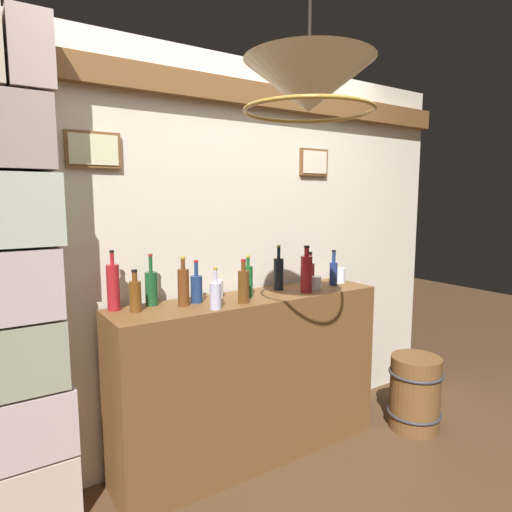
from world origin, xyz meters
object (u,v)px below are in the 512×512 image
at_px(liquor_bottle_scotch, 310,274).
at_px(glass_tumbler_highball, 315,283).
at_px(liquor_bottle_bourbon, 306,273).
at_px(glass_tumbler_shot, 218,289).
at_px(liquor_bottle_brandy, 216,295).
at_px(wooden_barrel, 415,393).
at_px(liquor_bottle_port, 151,287).
at_px(pendant_lamp, 309,88).
at_px(liquor_bottle_gin, 244,286).
at_px(glass_tumbler_rocks, 339,275).
at_px(liquor_bottle_amaro, 113,287).
at_px(liquor_bottle_sherry, 196,288).
at_px(liquor_bottle_vermouth, 279,273).
at_px(liquor_bottle_tequila, 183,286).
at_px(liquor_bottle_mezcal, 248,281).
at_px(liquor_bottle_vodka, 333,272).
at_px(liquor_bottle_whiskey, 135,295).

xyz_separation_m(liquor_bottle_scotch, glass_tumbler_highball, (-0.04, -0.10, -0.04)).
bearing_deg(liquor_bottle_bourbon, glass_tumbler_shot, 161.88).
relative_size(liquor_bottle_brandy, wooden_barrel, 0.44).
relative_size(liquor_bottle_port, pendant_lamp, 0.53).
height_order(liquor_bottle_gin, glass_tumbler_highball, liquor_bottle_gin).
bearing_deg(liquor_bottle_brandy, liquor_bottle_scotch, 12.60).
xyz_separation_m(liquor_bottle_port, glass_tumbler_rocks, (1.31, -0.10, -0.05)).
bearing_deg(liquor_bottle_amaro, liquor_bottle_sherry, -11.12).
bearing_deg(glass_tumbler_rocks, liquor_bottle_vermouth, 174.77).
distance_m(liquor_bottle_gin, glass_tumbler_highball, 0.57).
bearing_deg(liquor_bottle_tequila, liquor_bottle_gin, -22.44).
distance_m(liquor_bottle_tequila, glass_tumbler_highball, 0.88).
bearing_deg(liquor_bottle_mezcal, liquor_bottle_port, 167.52).
relative_size(liquor_bottle_amaro, liquor_bottle_brandy, 1.42).
distance_m(liquor_bottle_scotch, liquor_bottle_vermouth, 0.24).
xyz_separation_m(liquor_bottle_vodka, liquor_bottle_vermouth, (-0.39, 0.09, 0.02)).
bearing_deg(liquor_bottle_brandy, liquor_bottle_port, 132.76).
bearing_deg(liquor_bottle_whiskey, liquor_bottle_bourbon, -7.04).
xyz_separation_m(liquor_bottle_vermouth, glass_tumbler_rocks, (0.49, -0.04, -0.06)).
xyz_separation_m(liquor_bottle_tequila, glass_tumbler_shot, (0.25, 0.07, -0.05)).
bearing_deg(liquor_bottle_gin, glass_tumbler_highball, 4.45).
bearing_deg(liquor_bottle_vodka, glass_tumbler_rocks, 23.94).
distance_m(liquor_bottle_port, liquor_bottle_sherry, 0.25).
height_order(liquor_bottle_whiskey, pendant_lamp, pendant_lamp).
relative_size(liquor_bottle_vodka, glass_tumbler_rocks, 2.30).
relative_size(liquor_bottle_scotch, glass_tumbler_rocks, 2.24).
height_order(liquor_bottle_amaro, liquor_bottle_vermouth, liquor_bottle_amaro).
relative_size(liquor_bottle_amaro, liquor_bottle_vodka, 1.33).
bearing_deg(glass_tumbler_highball, liquor_bottle_sherry, 172.04).
distance_m(liquor_bottle_vodka, liquor_bottle_sherry, 0.98).
distance_m(liquor_bottle_scotch, liquor_bottle_vodka, 0.17).
height_order(liquor_bottle_port, wooden_barrel, liquor_bottle_port).
height_order(liquor_bottle_bourbon, liquor_bottle_vermouth, liquor_bottle_bourbon).
distance_m(liquor_bottle_brandy, pendant_lamp, 1.13).
xyz_separation_m(liquor_bottle_amaro, liquor_bottle_vermouth, (1.02, -0.06, -0.02)).
bearing_deg(liquor_bottle_gin, liquor_bottle_whiskey, 165.31).
relative_size(liquor_bottle_bourbon, glass_tumbler_rocks, 2.83).
bearing_deg(liquor_bottle_bourbon, liquor_bottle_port, 166.85).
bearing_deg(glass_tumbler_highball, liquor_bottle_scotch, 67.35).
bearing_deg(pendant_lamp, liquor_bottle_port, 110.21).
bearing_deg(liquor_bottle_whiskey, glass_tumbler_highball, -5.24).
relative_size(liquor_bottle_whiskey, liquor_bottle_gin, 0.89).
height_order(liquor_bottle_port, pendant_lamp, pendant_lamp).
height_order(liquor_bottle_scotch, liquor_bottle_gin, liquor_bottle_gin).
bearing_deg(glass_tumbler_shot, liquor_bottle_vermouth, -1.83).
relative_size(liquor_bottle_brandy, liquor_bottle_sherry, 0.93).
xyz_separation_m(liquor_bottle_mezcal, glass_tumbler_rocks, (0.76, 0.02, -0.05)).
relative_size(liquor_bottle_whiskey, pendant_lamp, 0.41).
relative_size(liquor_bottle_bourbon, liquor_bottle_amaro, 0.92).
bearing_deg(liquor_bottle_mezcal, liquor_bottle_bourbon, -14.15).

